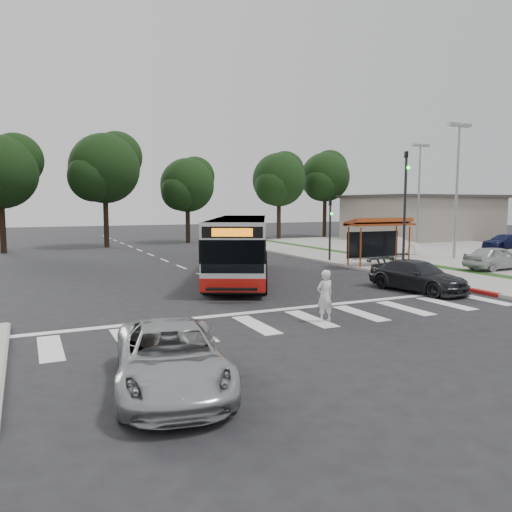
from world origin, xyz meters
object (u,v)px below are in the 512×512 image
dark_sedan (418,276)px  silver_suv_south (171,357)px  transit_bus (240,248)px  pedestrian (325,296)px

dark_sedan → silver_suv_south: dark_sedan is taller
dark_sedan → silver_suv_south: 14.48m
silver_suv_south → transit_bus: bearing=72.0°
dark_sedan → transit_bus: bearing=120.1°
transit_bus → pedestrian: (-1.24, -9.81, -0.69)m
pedestrian → transit_bus: bearing=-101.8°
silver_suv_south → pedestrian: bearing=41.3°
pedestrian → silver_suv_south: size_ratio=0.36×
transit_bus → dark_sedan: transit_bus is taller
pedestrian → dark_sedan: (6.78, 3.12, -0.18)m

